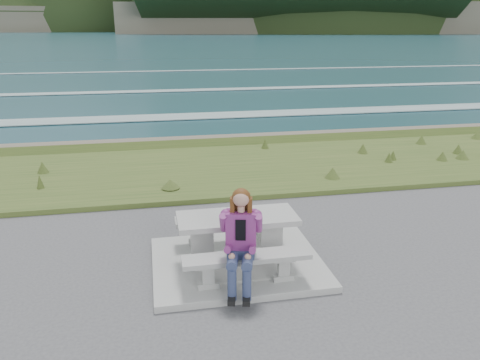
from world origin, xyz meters
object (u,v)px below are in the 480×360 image
(seated_woman, at_px, (240,255))
(bench_seaward, at_px, (229,222))
(bench_landward, at_px, (247,261))
(picnic_table, at_px, (237,226))

(seated_woman, bearing_deg, bench_seaward, 100.08)
(bench_landward, bearing_deg, bench_seaward, 90.00)
(seated_woman, bearing_deg, bench_landward, 63.60)
(picnic_table, bearing_deg, seated_woman, -97.76)
(bench_seaward, xyz_separation_m, seated_woman, (-0.11, -1.53, 0.18))
(picnic_table, height_order, bench_seaward, picnic_table)
(bench_landward, distance_m, seated_woman, 0.25)
(bench_landward, relative_size, seated_woman, 1.26)
(picnic_table, xyz_separation_m, bench_seaward, (0.00, 0.70, -0.23))
(bench_landward, xyz_separation_m, seated_woman, (-0.11, -0.13, 0.18))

